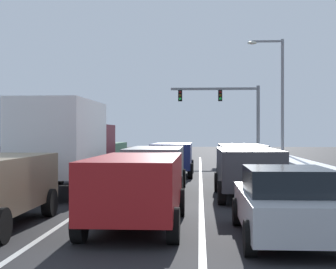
{
  "coord_description": "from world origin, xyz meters",
  "views": [
    {
      "loc": [
        1.65,
        -4.71,
        2.24
      ],
      "look_at": [
        -0.12,
        23.99,
        2.12
      ],
      "focal_mm": 54.94,
      "sensor_mm": 36.0,
      "label": 1
    }
  ],
  "objects_px": {
    "suv_black_right_lane_third": "(241,159)",
    "street_lamp_right_far": "(278,90)",
    "suv_charcoal_right_lane_second": "(248,168)",
    "suv_gray_center_lane_second": "(156,165)",
    "suv_green_left_lane_third": "(103,155)",
    "traffic_light_gantry": "(230,106)",
    "box_truck_left_lane_second": "(67,142)",
    "suv_red_center_lane_nearest": "(136,185)",
    "suv_navy_center_lane_third": "(172,156)",
    "sedan_silver_right_lane_nearest": "(286,203)"
  },
  "relations": [
    {
      "from": "street_lamp_right_far",
      "to": "suv_green_left_lane_third",
      "type": "bearing_deg",
      "value": -137.19
    },
    {
      "from": "suv_navy_center_lane_third",
      "to": "box_truck_left_lane_second",
      "type": "xyz_separation_m",
      "value": [
        -3.49,
        -7.85,
        0.88
      ]
    },
    {
      "from": "suv_gray_center_lane_second",
      "to": "suv_navy_center_lane_third",
      "type": "xyz_separation_m",
      "value": [
        0.24,
        7.35,
        0.0
      ]
    },
    {
      "from": "suv_red_center_lane_nearest",
      "to": "street_lamp_right_far",
      "type": "bearing_deg",
      "value": 74.52
    },
    {
      "from": "suv_navy_center_lane_third",
      "to": "suv_red_center_lane_nearest",
      "type": "bearing_deg",
      "value": -90.27
    },
    {
      "from": "suv_red_center_lane_nearest",
      "to": "traffic_light_gantry",
      "type": "bearing_deg",
      "value": 82.66
    },
    {
      "from": "box_truck_left_lane_second",
      "to": "street_lamp_right_far",
      "type": "height_order",
      "value": "street_lamp_right_far"
    },
    {
      "from": "suv_red_center_lane_nearest",
      "to": "suv_gray_center_lane_second",
      "type": "relative_size",
      "value": 1.0
    },
    {
      "from": "suv_gray_center_lane_second",
      "to": "traffic_light_gantry",
      "type": "bearing_deg",
      "value": 80.12
    },
    {
      "from": "suv_navy_center_lane_third",
      "to": "box_truck_left_lane_second",
      "type": "height_order",
      "value": "box_truck_left_lane_second"
    },
    {
      "from": "suv_gray_center_lane_second",
      "to": "suv_red_center_lane_nearest",
      "type": "bearing_deg",
      "value": -88.63
    },
    {
      "from": "sedan_silver_right_lane_nearest",
      "to": "suv_navy_center_lane_third",
      "type": "distance_m",
      "value": 16.1
    },
    {
      "from": "suv_charcoal_right_lane_second",
      "to": "suv_gray_center_lane_second",
      "type": "bearing_deg",
      "value": 153.95
    },
    {
      "from": "suv_red_center_lane_nearest",
      "to": "sedan_silver_right_lane_nearest",
      "type": "bearing_deg",
      "value": -19.11
    },
    {
      "from": "suv_gray_center_lane_second",
      "to": "traffic_light_gantry",
      "type": "relative_size",
      "value": 0.65
    },
    {
      "from": "suv_charcoal_right_lane_second",
      "to": "suv_green_left_lane_third",
      "type": "xyz_separation_m",
      "value": [
        -6.91,
        10.12,
        0.0
      ]
    },
    {
      "from": "sedan_silver_right_lane_nearest",
      "to": "box_truck_left_lane_second",
      "type": "bearing_deg",
      "value": 130.19
    },
    {
      "from": "suv_charcoal_right_lane_second",
      "to": "traffic_light_gantry",
      "type": "xyz_separation_m",
      "value": [
        0.98,
        26.15,
        3.48
      ]
    },
    {
      "from": "suv_red_center_lane_nearest",
      "to": "suv_navy_center_lane_third",
      "type": "relative_size",
      "value": 1.0
    },
    {
      "from": "street_lamp_right_far",
      "to": "suv_charcoal_right_lane_second",
      "type": "bearing_deg",
      "value": -101.35
    },
    {
      "from": "suv_black_right_lane_third",
      "to": "suv_navy_center_lane_third",
      "type": "distance_m",
      "value": 4.25
    },
    {
      "from": "sedan_silver_right_lane_nearest",
      "to": "suv_navy_center_lane_third",
      "type": "bearing_deg",
      "value": 101.49
    },
    {
      "from": "suv_red_center_lane_nearest",
      "to": "suv_green_left_lane_third",
      "type": "relative_size",
      "value": 1.0
    },
    {
      "from": "suv_red_center_lane_nearest",
      "to": "suv_gray_center_lane_second",
      "type": "xyz_separation_m",
      "value": [
        -0.17,
        7.29,
        0.0
      ]
    },
    {
      "from": "suv_green_left_lane_third",
      "to": "street_lamp_right_far",
      "type": "height_order",
      "value": "street_lamp_right_far"
    },
    {
      "from": "street_lamp_right_far",
      "to": "suv_navy_center_lane_third",
      "type": "bearing_deg",
      "value": -122.17
    },
    {
      "from": "suv_black_right_lane_third",
      "to": "street_lamp_right_far",
      "type": "height_order",
      "value": "street_lamp_right_far"
    },
    {
      "from": "suv_gray_center_lane_second",
      "to": "street_lamp_right_far",
      "type": "relative_size",
      "value": 0.54
    },
    {
      "from": "sedan_silver_right_lane_nearest",
      "to": "suv_black_right_lane_third",
      "type": "relative_size",
      "value": 0.92
    },
    {
      "from": "suv_gray_center_lane_second",
      "to": "street_lamp_right_far",
      "type": "distance_m",
      "value": 20.55
    },
    {
      "from": "box_truck_left_lane_second",
      "to": "traffic_light_gantry",
      "type": "xyz_separation_m",
      "value": [
        7.52,
        25.03,
        2.6
      ]
    },
    {
      "from": "suv_green_left_lane_third",
      "to": "street_lamp_right_far",
      "type": "distance_m",
      "value": 15.59
    },
    {
      "from": "suv_gray_center_lane_second",
      "to": "suv_green_left_lane_third",
      "type": "xyz_separation_m",
      "value": [
        -3.62,
        8.51,
        0.0
      ]
    },
    {
      "from": "suv_red_center_lane_nearest",
      "to": "street_lamp_right_far",
      "type": "height_order",
      "value": "street_lamp_right_far"
    },
    {
      "from": "suv_gray_center_lane_second",
      "to": "suv_navy_center_lane_third",
      "type": "relative_size",
      "value": 1.0
    },
    {
      "from": "suv_navy_center_lane_third",
      "to": "suv_green_left_lane_third",
      "type": "height_order",
      "value": "same"
    },
    {
      "from": "suv_black_right_lane_third",
      "to": "traffic_light_gantry",
      "type": "distance_m",
      "value": 20.12
    },
    {
      "from": "suv_charcoal_right_lane_second",
      "to": "suv_gray_center_lane_second",
      "type": "xyz_separation_m",
      "value": [
        -3.3,
        1.61,
        0.0
      ]
    },
    {
      "from": "traffic_light_gantry",
      "to": "sedan_silver_right_lane_nearest",
      "type": "bearing_deg",
      "value": -91.44
    },
    {
      "from": "suv_black_right_lane_third",
      "to": "traffic_light_gantry",
      "type": "relative_size",
      "value": 0.65
    },
    {
      "from": "suv_black_right_lane_third",
      "to": "street_lamp_right_far",
      "type": "xyz_separation_m",
      "value": [
        3.78,
        13.95,
        4.34
      ]
    },
    {
      "from": "sedan_silver_right_lane_nearest",
      "to": "suv_charcoal_right_lane_second",
      "type": "height_order",
      "value": "suv_charcoal_right_lane_second"
    },
    {
      "from": "suv_black_right_lane_third",
      "to": "suv_green_left_lane_third",
      "type": "distance_m",
      "value": 8.14
    },
    {
      "from": "sedan_silver_right_lane_nearest",
      "to": "suv_gray_center_lane_second",
      "type": "height_order",
      "value": "suv_gray_center_lane_second"
    },
    {
      "from": "suv_green_left_lane_third",
      "to": "suv_gray_center_lane_second",
      "type": "bearing_deg",
      "value": -66.98
    },
    {
      "from": "street_lamp_right_far",
      "to": "sedan_silver_right_lane_nearest",
      "type": "bearing_deg",
      "value": -98.23
    },
    {
      "from": "suv_gray_center_lane_second",
      "to": "suv_green_left_lane_third",
      "type": "height_order",
      "value": "same"
    },
    {
      "from": "suv_charcoal_right_lane_second",
      "to": "box_truck_left_lane_second",
      "type": "height_order",
      "value": "box_truck_left_lane_second"
    },
    {
      "from": "suv_charcoal_right_lane_second",
      "to": "suv_gray_center_lane_second",
      "type": "distance_m",
      "value": 3.67
    },
    {
      "from": "suv_gray_center_lane_second",
      "to": "box_truck_left_lane_second",
      "type": "distance_m",
      "value": 3.4
    }
  ]
}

